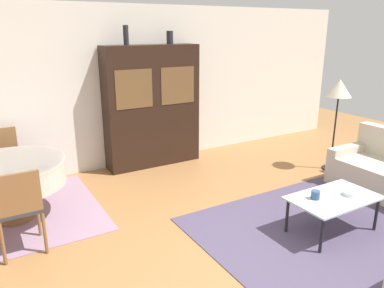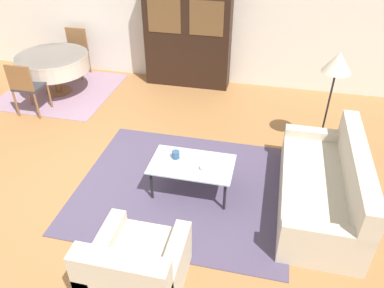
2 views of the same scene
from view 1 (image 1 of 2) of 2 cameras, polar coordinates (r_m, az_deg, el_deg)
name	(u,v)px [view 1 (image 1 of 2)]	position (r m, az deg, el deg)	size (l,w,h in m)	color
ground_plane	(247,277)	(3.90, 8.40, -19.38)	(14.00, 14.00, 0.00)	#9E6B3D
wall_back	(114,89)	(6.43, -11.82, 8.25)	(10.00, 0.06, 2.70)	silver
area_rug	(321,232)	(4.80, 19.06, -12.57)	(2.79, 2.38, 0.01)	#4C425B
dining_rug	(17,216)	(5.40, -25.13, -9.88)	(2.04, 2.00, 0.01)	gray
coffee_table	(334,200)	(4.69, 20.78, -7.99)	(1.05, 0.63, 0.44)	black
display_cabinet	(152,107)	(6.46, -6.08, 5.68)	(1.64, 0.41, 2.06)	black
dining_table	(9,174)	(5.11, -26.11, -4.13)	(1.33, 1.33, 0.75)	brown
dining_chair_near	(19,206)	(4.31, -24.92, -8.51)	(0.44, 0.44, 0.95)	brown
dining_chair_far	(3,157)	(5.96, -26.85, -1.79)	(0.44, 0.44, 0.95)	brown
floor_lamp	(339,92)	(6.56, 21.48, 7.34)	(0.40, 0.40, 1.53)	black
cup	(315,195)	(4.53, 18.29, -7.37)	(0.10, 0.10, 0.10)	#33517A
bowl	(350,193)	(4.77, 22.90, -6.96)	(0.15, 0.15, 0.05)	white
vase_tall	(126,35)	(6.18, -10.04, 16.01)	(0.08, 0.08, 0.30)	#232328
vase_short	(170,38)	(6.49, -3.40, 15.89)	(0.11, 0.11, 0.22)	#232328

